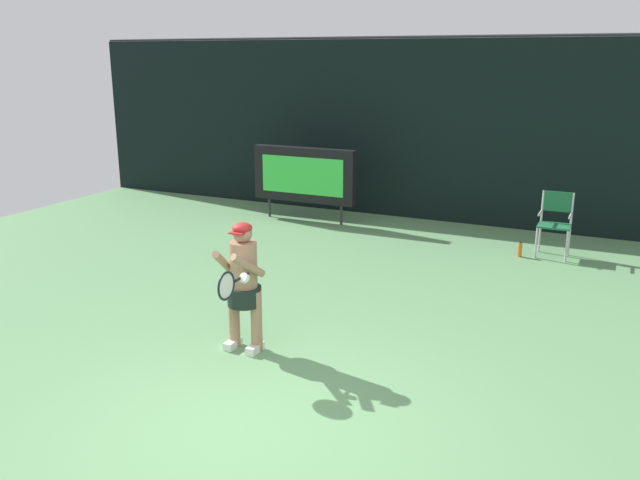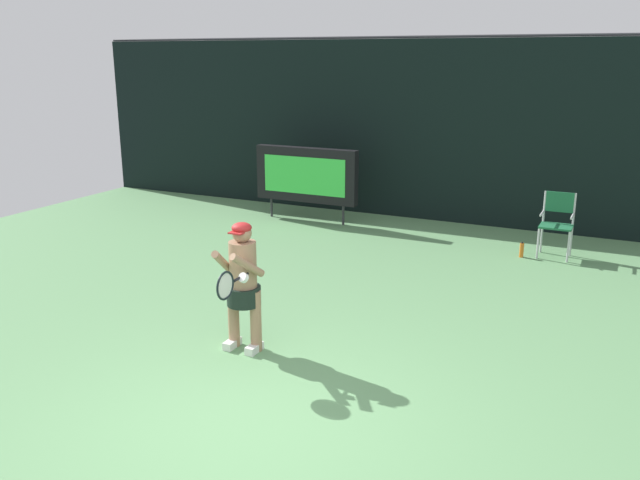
{
  "view_description": "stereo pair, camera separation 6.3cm",
  "coord_description": "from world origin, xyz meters",
  "px_view_note": "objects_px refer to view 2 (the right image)",
  "views": [
    {
      "loc": [
        2.87,
        -4.61,
        3.29
      ],
      "look_at": [
        -0.58,
        2.66,
        1.05
      ],
      "focal_mm": 37.41,
      "sensor_mm": 36.0,
      "label": 1
    },
    {
      "loc": [
        2.93,
        -4.59,
        3.29
      ],
      "look_at": [
        -0.58,
        2.66,
        1.05
      ],
      "focal_mm": 37.41,
      "sensor_mm": 36.0,
      "label": 2
    }
  ],
  "objects_px": {
    "water_bottle": "(522,250)",
    "tennis_player": "(243,281)",
    "tennis_racket": "(226,285)",
    "scoreboard": "(306,175)",
    "umpire_chair": "(557,221)"
  },
  "relations": [
    {
      "from": "umpire_chair",
      "to": "tennis_player",
      "type": "bearing_deg",
      "value": -116.95
    },
    {
      "from": "tennis_racket",
      "to": "scoreboard",
      "type": "bearing_deg",
      "value": 118.29
    },
    {
      "from": "water_bottle",
      "to": "tennis_player",
      "type": "xyz_separation_m",
      "value": [
        -2.27,
        -5.11,
        0.7
      ]
    },
    {
      "from": "umpire_chair",
      "to": "water_bottle",
      "type": "distance_m",
      "value": 0.76
    },
    {
      "from": "umpire_chair",
      "to": "water_bottle",
      "type": "relative_size",
      "value": 4.08
    },
    {
      "from": "scoreboard",
      "to": "tennis_racket",
      "type": "height_order",
      "value": "scoreboard"
    },
    {
      "from": "umpire_chair",
      "to": "tennis_racket",
      "type": "height_order",
      "value": "tennis_racket"
    },
    {
      "from": "tennis_player",
      "to": "umpire_chair",
      "type": "bearing_deg",
      "value": 63.05
    },
    {
      "from": "tennis_player",
      "to": "water_bottle",
      "type": "bearing_deg",
      "value": 66.09
    },
    {
      "from": "scoreboard",
      "to": "water_bottle",
      "type": "bearing_deg",
      "value": -9.27
    },
    {
      "from": "tennis_player",
      "to": "tennis_racket",
      "type": "height_order",
      "value": "tennis_player"
    },
    {
      "from": "umpire_chair",
      "to": "water_bottle",
      "type": "xyz_separation_m",
      "value": [
        -0.49,
        -0.3,
        -0.5
      ]
    },
    {
      "from": "scoreboard",
      "to": "water_bottle",
      "type": "height_order",
      "value": "scoreboard"
    },
    {
      "from": "umpire_chair",
      "to": "scoreboard",
      "type": "bearing_deg",
      "value": 175.14
    },
    {
      "from": "water_bottle",
      "to": "tennis_racket",
      "type": "bearing_deg",
      "value": -110.59
    }
  ]
}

